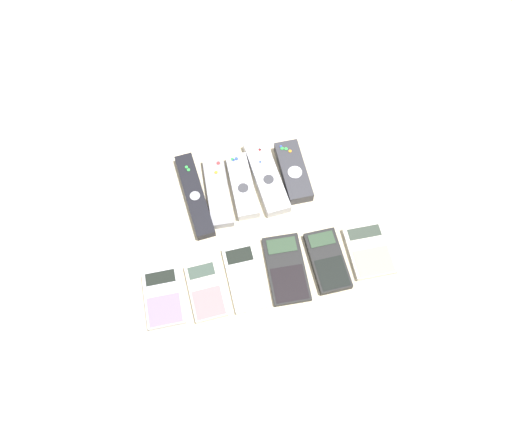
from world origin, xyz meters
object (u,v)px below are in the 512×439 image
at_px(remote_1, 218,192).
at_px(remote_0, 195,195).
at_px(remote_4, 293,172).
at_px(calculator_4, 327,261).
at_px(calculator_5, 369,251).
at_px(remote_2, 242,186).
at_px(calculator_0, 163,298).
at_px(calculator_3, 286,269).
at_px(calculator_2, 245,278).
at_px(calculator_1, 206,291).
at_px(remote_3, 266,177).

bearing_deg(remote_1, remote_0, -179.69).
bearing_deg(remote_4, calculator_4, -85.68).
height_order(remote_4, calculator_5, remote_4).
bearing_deg(remote_2, calculator_4, -56.51).
height_order(remote_0, calculator_0, remote_0).
height_order(remote_0, calculator_3, remote_0).
distance_m(remote_4, calculator_2, 0.27).
bearing_deg(remote_1, remote_2, 3.78).
height_order(remote_4, calculator_1, remote_4).
xyz_separation_m(remote_4, calculator_1, (-0.25, -0.23, -0.01)).
relative_size(calculator_0, calculator_5, 1.01).
bearing_deg(calculator_1, remote_3, 49.90).
bearing_deg(remote_0, remote_2, -5.42).
bearing_deg(calculator_5, calculator_4, -176.70).
bearing_deg(calculator_2, remote_1, 93.29).
relative_size(calculator_2, calculator_5, 1.18).
relative_size(remote_2, calculator_3, 1.04).
distance_m(calculator_1, calculator_2, 0.08).
relative_size(remote_3, calculator_0, 1.58).
relative_size(calculator_2, calculator_3, 0.92).
xyz_separation_m(remote_0, calculator_4, (0.24, -0.22, -0.00)).
height_order(calculator_0, calculator_2, calculator_0).
bearing_deg(remote_3, remote_2, -172.51).
xyz_separation_m(remote_0, calculator_3, (0.15, -0.21, -0.00)).
height_order(remote_3, calculator_0, remote_3).
bearing_deg(calculator_5, calculator_1, -176.82).
distance_m(remote_3, calculator_0, 0.35).
distance_m(remote_1, calculator_0, 0.26).
height_order(remote_4, calculator_0, remote_4).
distance_m(remote_0, calculator_5, 0.40).
distance_m(remote_2, calculator_2, 0.21).
xyz_separation_m(remote_0, calculator_1, (-0.02, -0.22, -0.00)).
xyz_separation_m(remote_0, remote_4, (0.23, 0.01, 0.00)).
height_order(calculator_4, calculator_5, calculator_4).
distance_m(remote_3, calculator_1, 0.29).
height_order(remote_3, calculator_3, remote_3).
height_order(remote_3, calculator_2, remote_3).
height_order(remote_1, calculator_3, remote_1).
xyz_separation_m(remote_2, calculator_0, (-0.21, -0.21, -0.00)).
bearing_deg(calculator_2, calculator_0, -179.19).
bearing_deg(remote_2, remote_1, -178.27).
height_order(remote_0, calculator_5, remote_0).
distance_m(remote_2, calculator_4, 0.25).
bearing_deg(calculator_4, remote_2, 122.23).
distance_m(calculator_2, calculator_3, 0.09).
height_order(remote_1, remote_4, remote_4).
xyz_separation_m(remote_2, remote_4, (0.12, 0.01, 0.00)).
bearing_deg(calculator_5, remote_0, 149.42).
bearing_deg(calculator_5, remote_2, 139.02).
bearing_deg(calculator_4, remote_4, 93.54).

